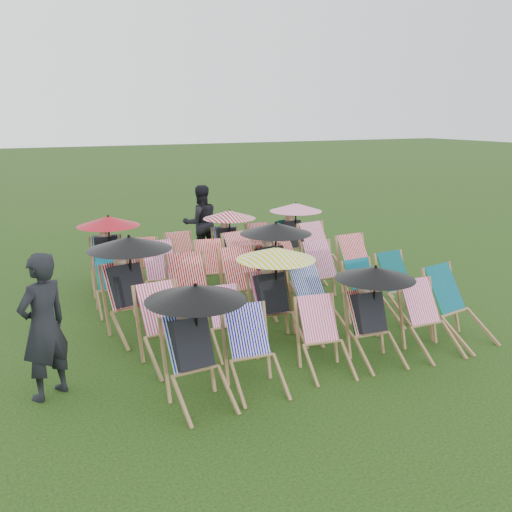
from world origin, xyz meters
name	(u,v)px	position (x,y,z in m)	size (l,w,h in m)	color
ground	(263,313)	(0.00, 0.00, 0.00)	(100.00, 100.00, 0.00)	black
deckchair_0	(197,343)	(-1.96, -2.25, 0.70)	(1.11, 1.17, 1.32)	olive
deckchair_1	(255,352)	(-1.27, -2.25, 0.46)	(0.68, 0.89, 0.91)	olive
deckchair_2	(325,338)	(-0.28, -2.21, 0.43)	(0.69, 0.88, 0.87)	olive
deckchair_3	(375,312)	(0.47, -2.20, 0.64)	(1.03, 1.08, 1.22)	olive
deckchair_4	(431,319)	(1.32, -2.33, 0.45)	(0.64, 0.87, 0.91)	olive
deckchair_5	(461,307)	(1.93, -2.24, 0.51)	(0.82, 1.03, 1.01)	olive
deckchair_6	(168,327)	(-1.94, -1.15, 0.49)	(0.72, 0.95, 0.97)	olive
deckchair_7	(231,322)	(-1.08, -1.15, 0.41)	(0.61, 0.80, 0.83)	olive
deckchair_8	(276,293)	(-0.35, -1.06, 0.69)	(1.11, 1.16, 1.32)	olive
deckchair_9	(319,302)	(0.32, -1.14, 0.48)	(0.76, 0.97, 0.97)	olive
deckchair_10	(373,295)	(1.24, -1.18, 0.47)	(0.71, 0.92, 0.94)	olive
deckchair_11	(405,286)	(1.98, -1.04, 0.47)	(0.69, 0.91, 0.94)	olive
deckchair_12	(131,284)	(-2.09, 0.04, 0.75)	(1.20, 1.30, 1.42)	olive
deckchair_13	(194,292)	(-1.15, 0.04, 0.51)	(0.72, 0.97, 1.02)	olive
deckchair_14	(247,285)	(-0.29, -0.01, 0.52)	(0.73, 0.98, 1.03)	olive
deckchair_15	(276,264)	(0.34, 0.19, 0.73)	(1.17, 1.22, 1.39)	olive
deckchair_16	(328,274)	(1.25, 0.03, 0.49)	(0.65, 0.91, 0.98)	olive
deckchair_17	(364,267)	(2.03, 0.09, 0.50)	(0.72, 0.96, 1.01)	olive
deckchair_18	(113,285)	(-2.11, 1.16, 0.43)	(0.63, 0.84, 0.87)	olive
deckchair_19	(164,275)	(-1.26, 1.17, 0.50)	(0.71, 0.96, 1.00)	olive
deckchair_20	(212,270)	(-0.37, 1.23, 0.46)	(0.77, 0.95, 0.92)	olive
deckchair_21	(249,263)	(0.35, 1.24, 0.50)	(0.79, 1.01, 1.00)	olive
deckchair_22	(291,259)	(1.16, 1.15, 0.49)	(0.82, 1.02, 0.98)	olive
deckchair_23	(324,252)	(1.97, 1.28, 0.52)	(0.79, 1.02, 1.03)	olive
deckchair_24	(108,252)	(-1.91, 2.38, 0.70)	(1.12, 1.19, 1.33)	olive
deckchair_25	(146,263)	(-1.23, 2.38, 0.41)	(0.69, 0.86, 0.83)	olive
deckchair_26	(185,258)	(-0.51, 2.28, 0.44)	(0.60, 0.83, 0.89)	olive
deckchair_27	(229,240)	(0.49, 2.47, 0.66)	(1.05, 1.12, 1.24)	olive
deckchair_28	(264,248)	(1.24, 2.38, 0.45)	(0.67, 0.87, 0.89)	olive
deckchair_29	(296,233)	(1.99, 2.38, 0.68)	(1.09, 1.15, 1.30)	olive
person_left	(44,326)	(-3.43, -1.38, 0.84)	(0.61, 0.40, 1.67)	black
person_rear	(201,223)	(0.35, 3.63, 0.82)	(0.80, 0.62, 1.64)	black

